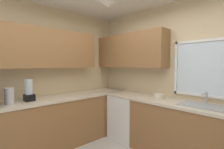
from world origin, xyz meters
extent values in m
cube|color=beige|center=(0.00, 1.68, 1.31)|extent=(3.77, 0.06, 2.62)
cube|color=beige|center=(-1.85, 0.00, 1.31)|extent=(0.06, 3.41, 2.62)
cube|color=silver|center=(0.54, 1.64, 1.45)|extent=(1.04, 0.02, 0.83)
cube|color=white|center=(0.54, 1.63, 1.89)|extent=(1.12, 0.04, 0.04)
cube|color=white|center=(0.54, 1.63, 1.02)|extent=(1.12, 0.04, 0.04)
cube|color=white|center=(0.00, 1.63, 1.45)|extent=(0.04, 0.04, 0.91)
cube|color=olive|center=(-1.66, -0.20, 1.80)|extent=(0.32, 2.30, 0.70)
cube|color=olive|center=(-0.97, 1.49, 1.80)|extent=(1.70, 0.32, 0.70)
cone|color=silver|center=(0.00, 0.00, 2.20)|extent=(0.44, 0.44, 0.14)
cube|color=olive|center=(-1.51, 0.00, 0.44)|extent=(0.62, 2.99, 0.88)
cube|color=beige|center=(-1.51, 0.00, 0.90)|extent=(0.65, 3.02, 0.04)
cube|color=olive|center=(0.21, 1.34, 0.44)|extent=(2.83, 0.62, 0.88)
cube|color=beige|center=(0.21, 1.34, 0.90)|extent=(2.86, 0.65, 0.04)
cube|color=white|center=(-0.85, 1.31, 0.44)|extent=(0.60, 0.60, 0.87)
cylinder|color=#B7B7BC|center=(-1.49, -0.66, 1.04)|extent=(0.13, 0.13, 0.25)
cube|color=#9EA0A5|center=(0.54, 1.34, 0.92)|extent=(0.59, 0.40, 0.02)
cylinder|color=#B7B7BC|center=(0.54, 1.50, 1.01)|extent=(0.03, 0.03, 0.18)
cylinder|color=#B7B7BC|center=(0.54, 1.40, 1.09)|extent=(0.02, 0.20, 0.02)
cylinder|color=beige|center=(-0.15, 1.34, 0.96)|extent=(0.19, 0.19, 0.09)
cube|color=black|center=(-1.51, -0.37, 0.97)|extent=(0.15, 0.15, 0.11)
cylinder|color=#B2BCC6|center=(-1.51, -0.37, 1.15)|extent=(0.12, 0.12, 0.25)
camera|label=1|loc=(1.37, -1.22, 1.52)|focal=26.59mm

